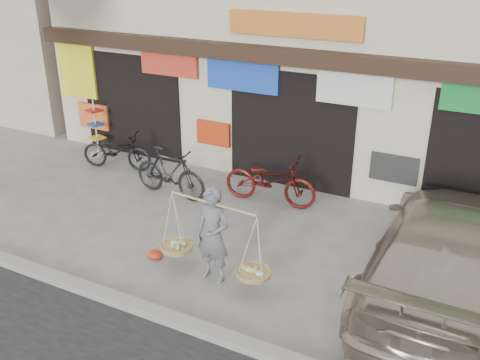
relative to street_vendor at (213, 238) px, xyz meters
The scene contains 10 objects.
ground 1.12m from the street_vendor, 117.62° to the left, with size 70.00×70.00×0.00m, color gray.
kerb 1.53m from the street_vendor, 105.87° to the right, with size 70.00×0.25×0.12m, color gray.
shophouse_block 7.61m from the street_vendor, 92.97° to the left, with size 14.00×6.32×7.00m.
street_vendor is the anchor object (origin of this frame).
bike_0 5.60m from the street_vendor, 145.76° to the left, with size 0.64×1.85×0.97m, color black.
bike_1 3.50m from the street_vendor, 136.08° to the left, with size 0.53×1.89×1.14m, color black.
bike_2 3.15m from the street_vendor, 96.76° to the left, with size 0.72×2.08×1.09m, color #50120D.
suv 3.77m from the street_vendor, 20.52° to the left, with size 2.29×5.49×1.58m.
display_rack 6.83m from the street_vendor, 147.26° to the left, with size 0.44×0.44×1.52m.
red_bag 1.48m from the street_vendor, behind, with size 0.31×0.25×0.14m, color red.
Camera 1 is at (4.29, -7.33, 5.24)m, focal length 40.00 mm.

